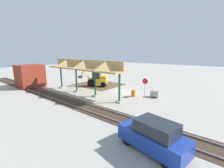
% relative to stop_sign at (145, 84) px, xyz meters
% --- Properties ---
extents(ground_plane, '(120.00, 120.00, 0.00)m').
position_rel_stop_sign_xyz_m(ground_plane, '(3.29, -0.48, -1.85)').
color(ground_plane, '#9E998E').
extents(dirt_work_zone, '(8.10, 7.00, 0.01)m').
position_rel_stop_sign_xyz_m(dirt_work_zone, '(10.49, -1.99, -1.85)').
color(dirt_work_zone, brown).
rests_on(dirt_work_zone, ground).
extents(platform_canopy, '(13.26, 3.20, 4.90)m').
position_rel_stop_sign_xyz_m(platform_canopy, '(7.31, 3.95, 2.32)').
color(platform_canopy, '#9E998E').
rests_on(platform_canopy, ground).
extents(rail_tracks, '(60.00, 2.58, 0.15)m').
position_rel_stop_sign_xyz_m(rail_tracks, '(3.29, 7.55, -1.82)').
color(rail_tracks, slate).
rests_on(rail_tracks, ground).
extents(stop_sign, '(0.76, 0.06, 2.56)m').
position_rel_stop_sign_xyz_m(stop_sign, '(0.00, 0.00, 0.00)').
color(stop_sign, gray).
rests_on(stop_sign, ground).
extents(backhoe, '(4.88, 3.62, 2.82)m').
position_rel_stop_sign_xyz_m(backhoe, '(9.55, -0.68, -0.58)').
color(backhoe, yellow).
rests_on(backhoe, ground).
extents(dirt_mound, '(4.41, 4.41, 1.25)m').
position_rel_stop_sign_xyz_m(dirt_mound, '(11.54, -3.22, -1.85)').
color(dirt_mound, brown).
rests_on(dirt_mound, ground).
extents(concrete_pipe, '(1.19, 1.14, 0.95)m').
position_rel_stop_sign_xyz_m(concrete_pipe, '(-1.10, -0.80, -1.38)').
color(concrete_pipe, '#9E9384').
rests_on(concrete_pipe, ground).
extents(brick_utility_building, '(3.64, 3.89, 3.83)m').
position_rel_stop_sign_xyz_m(brick_utility_building, '(18.46, 6.78, 0.06)').
color(brick_utility_building, maroon).
rests_on(brick_utility_building, ground).
extents(distant_parked_car, '(4.44, 2.46, 1.98)m').
position_rel_stop_sign_xyz_m(distant_parked_car, '(-5.66, 9.94, -0.87)').
color(distant_parked_car, navy).
rests_on(distant_parked_car, ground).
extents(traffic_barrel, '(0.56, 0.56, 0.90)m').
position_rel_stop_sign_xyz_m(traffic_barrel, '(1.35, 0.62, -1.40)').
color(traffic_barrel, orange).
rests_on(traffic_barrel, ground).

